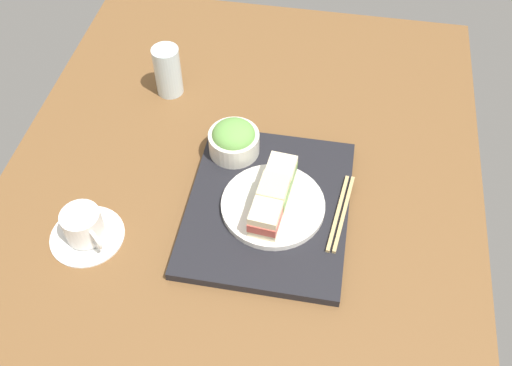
{
  "coord_description": "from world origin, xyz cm",
  "views": [
    {
      "loc": [
        -68.88,
        -16.72,
        93.36
      ],
      "look_at": [
        2.36,
        -4.15,
        5.0
      ],
      "focal_mm": 40.65,
      "sensor_mm": 36.0,
      "label": 1
    }
  ],
  "objects_px": {
    "coffee_cup": "(84,228)",
    "sandwich_plate": "(273,205)",
    "sandwich_far": "(281,173)",
    "salad_bowl": "(234,139)",
    "drinking_glass": "(168,71)",
    "chopsticks_pair": "(341,214)",
    "sandwich_near": "(265,218)",
    "sandwich_middle": "(273,194)"
  },
  "relations": [
    {
      "from": "sandwich_near",
      "to": "sandwich_middle",
      "type": "bearing_deg",
      "value": -5.84
    },
    {
      "from": "salad_bowl",
      "to": "coffee_cup",
      "type": "height_order",
      "value": "salad_bowl"
    },
    {
      "from": "sandwich_far",
      "to": "coffee_cup",
      "type": "bearing_deg",
      "value": 116.77
    },
    {
      "from": "salad_bowl",
      "to": "coffee_cup",
      "type": "distance_m",
      "value": 0.35
    },
    {
      "from": "sandwich_far",
      "to": "sandwich_plate",
      "type": "bearing_deg",
      "value": 174.16
    },
    {
      "from": "coffee_cup",
      "to": "chopsticks_pair",
      "type": "bearing_deg",
      "value": -75.43
    },
    {
      "from": "sandwich_plate",
      "to": "sandwich_middle",
      "type": "xyz_separation_m",
      "value": [
        -0.0,
        0.0,
        0.04
      ]
    },
    {
      "from": "sandwich_middle",
      "to": "chopsticks_pair",
      "type": "xyz_separation_m",
      "value": [
        0.01,
        -0.13,
        -0.04
      ]
    },
    {
      "from": "sandwich_plate",
      "to": "salad_bowl",
      "type": "height_order",
      "value": "salad_bowl"
    },
    {
      "from": "sandwich_middle",
      "to": "coffee_cup",
      "type": "height_order",
      "value": "sandwich_middle"
    },
    {
      "from": "sandwich_far",
      "to": "coffee_cup",
      "type": "xyz_separation_m",
      "value": [
        -0.18,
        0.35,
        -0.03
      ]
    },
    {
      "from": "sandwich_plate",
      "to": "drinking_glass",
      "type": "xyz_separation_m",
      "value": [
        0.32,
        0.3,
        0.03
      ]
    },
    {
      "from": "sandwich_middle",
      "to": "sandwich_far",
      "type": "relative_size",
      "value": 1.02
    },
    {
      "from": "sandwich_far",
      "to": "chopsticks_pair",
      "type": "relative_size",
      "value": 0.35
    },
    {
      "from": "sandwich_far",
      "to": "coffee_cup",
      "type": "height_order",
      "value": "sandwich_far"
    },
    {
      "from": "coffee_cup",
      "to": "drinking_glass",
      "type": "relative_size",
      "value": 1.17
    },
    {
      "from": "sandwich_middle",
      "to": "sandwich_far",
      "type": "bearing_deg",
      "value": -5.84
    },
    {
      "from": "sandwich_far",
      "to": "salad_bowl",
      "type": "xyz_separation_m",
      "value": [
        0.08,
        0.11,
        -0.0
      ]
    },
    {
      "from": "sandwich_plate",
      "to": "sandwich_near",
      "type": "bearing_deg",
      "value": 174.16
    },
    {
      "from": "salad_bowl",
      "to": "drinking_glass",
      "type": "xyz_separation_m",
      "value": [
        0.18,
        0.19,
        0.01
      ]
    },
    {
      "from": "coffee_cup",
      "to": "drinking_glass",
      "type": "height_order",
      "value": "drinking_glass"
    },
    {
      "from": "sandwich_plate",
      "to": "coffee_cup",
      "type": "distance_m",
      "value": 0.36
    },
    {
      "from": "coffee_cup",
      "to": "drinking_glass",
      "type": "xyz_separation_m",
      "value": [
        0.44,
        -0.05,
        0.03
      ]
    },
    {
      "from": "sandwich_near",
      "to": "salad_bowl",
      "type": "height_order",
      "value": "salad_bowl"
    },
    {
      "from": "sandwich_near",
      "to": "sandwich_far",
      "type": "relative_size",
      "value": 1.04
    },
    {
      "from": "chopsticks_pair",
      "to": "coffee_cup",
      "type": "relative_size",
      "value": 1.32
    },
    {
      "from": "sandwich_far",
      "to": "coffee_cup",
      "type": "distance_m",
      "value": 0.39
    },
    {
      "from": "sandwich_plate",
      "to": "coffee_cup",
      "type": "height_order",
      "value": "coffee_cup"
    },
    {
      "from": "sandwich_middle",
      "to": "chopsticks_pair",
      "type": "bearing_deg",
      "value": -87.7
    },
    {
      "from": "sandwich_near",
      "to": "sandwich_far",
      "type": "bearing_deg",
      "value": -5.84
    },
    {
      "from": "sandwich_middle",
      "to": "chopsticks_pair",
      "type": "distance_m",
      "value": 0.14
    },
    {
      "from": "coffee_cup",
      "to": "drinking_glass",
      "type": "distance_m",
      "value": 0.44
    },
    {
      "from": "sandwich_near",
      "to": "salad_bowl",
      "type": "distance_m",
      "value": 0.22
    },
    {
      "from": "sandwich_plate",
      "to": "salad_bowl",
      "type": "distance_m",
      "value": 0.17
    },
    {
      "from": "coffee_cup",
      "to": "drinking_glass",
      "type": "bearing_deg",
      "value": -6.04
    },
    {
      "from": "sandwich_middle",
      "to": "chopsticks_pair",
      "type": "relative_size",
      "value": 0.36
    },
    {
      "from": "salad_bowl",
      "to": "sandwich_near",
      "type": "bearing_deg",
      "value": -152.9
    },
    {
      "from": "salad_bowl",
      "to": "coffee_cup",
      "type": "xyz_separation_m",
      "value": [
        -0.25,
        0.24,
        -0.02
      ]
    },
    {
      "from": "sandwich_plate",
      "to": "sandwich_near",
      "type": "distance_m",
      "value": 0.07
    },
    {
      "from": "sandwich_far",
      "to": "drinking_glass",
      "type": "xyz_separation_m",
      "value": [
        0.26,
        0.3,
        0.0
      ]
    },
    {
      "from": "salad_bowl",
      "to": "coffee_cup",
      "type": "bearing_deg",
      "value": 136.8
    },
    {
      "from": "coffee_cup",
      "to": "sandwich_plate",
      "type": "bearing_deg",
      "value": -70.97
    }
  ]
}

